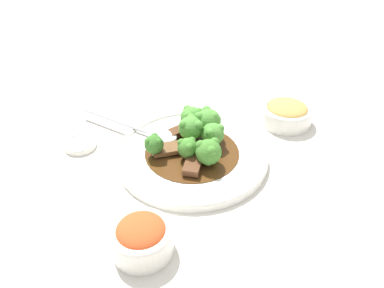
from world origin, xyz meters
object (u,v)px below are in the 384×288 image
Objects in this scene: broccoli_floret_1 at (213,134)px; sauce_dish at (80,144)px; broccoli_floret_4 at (192,117)px; beef_strip_2 at (193,164)px; main_plate at (192,154)px; beef_strip_0 at (201,151)px; side_bowl_kimchi at (142,237)px; side_bowl_appetizer at (287,113)px; broccoli_floret_0 at (191,128)px; broccoli_floret_5 at (188,147)px; broccoli_floret_2 at (209,151)px; beef_strip_3 at (172,148)px; beef_strip_1 at (176,133)px; serving_spoon at (153,133)px; broccoli_floret_6 at (206,120)px; broccoli_floret_3 at (154,144)px.

sauce_dish is (-0.23, -0.13, -0.04)m from broccoli_floret_1.
sauce_dish is (-0.17, -0.15, -0.05)m from broccoli_floret_4.
beef_strip_2 is 1.35× the size of broccoli_floret_1.
beef_strip_0 is (0.02, 0.00, 0.01)m from main_plate.
side_bowl_appetizer is (0.04, 0.44, -0.00)m from side_bowl_kimchi.
broccoli_floret_5 is (0.02, -0.04, -0.01)m from broccoli_floret_0.
broccoli_floret_2 is at bearing 93.89° from side_bowl_kimchi.
broccoli_floret_2 is 0.44× the size of side_bowl_appetizer.
beef_strip_3 reaches higher than sauce_dish.
sauce_dish is (-0.15, -0.12, -0.02)m from beef_strip_1.
beef_strip_2 is 0.27m from side_bowl_appetizer.
beef_strip_1 is at bearing 142.57° from beef_strip_2.
broccoli_floret_1 is 0.27m from sauce_dish.
side_bowl_kimchi is at bearing -65.19° from beef_strip_3.
broccoli_floret_0 is 0.08m from serving_spoon.
broccoli_floret_1 is at bearing 58.39° from main_plate.
broccoli_floret_4 reaches higher than beef_strip_2.
broccoli_floret_5 is 0.23m from sauce_dish.
beef_strip_2 is 0.13m from serving_spoon.
broccoli_floret_4 is 0.23m from sauce_dish.
main_plate is 5.29× the size of broccoli_floret_4.
broccoli_floret_4 is at bearing 136.57° from beef_strip_0.
serving_spoon is at bearing 163.74° from beef_strip_3.
sauce_dish is at bearing -161.38° from broccoli_floret_5.
side_bowl_appetizer is (0.14, 0.24, 0.00)m from beef_strip_3.
broccoli_floret_6 reaches higher than beef_strip_1.
side_bowl_kimchi reaches higher than main_plate.
main_plate is 0.04m from broccoli_floret_5.
broccoli_floret_0 is (-0.02, 0.02, 0.04)m from main_plate.
beef_strip_0 is 1.57× the size of broccoli_floret_5.
side_bowl_appetizer is (0.10, 0.22, 0.01)m from main_plate.
broccoli_floret_4 is (-0.07, 0.09, 0.03)m from beef_strip_2.
broccoli_floret_0 is at bearing 19.08° from serving_spoon.
side_bowl_kimchi is at bearing -80.26° from beef_strip_2.
broccoli_floret_6 is (0.03, 0.08, 0.03)m from beef_strip_3.
broccoli_floret_2 is at bearing -30.95° from broccoli_floret_0.
beef_strip_2 is (0.01, -0.04, 0.00)m from beef_strip_0.
beef_strip_0 is 0.82× the size of beef_strip_3.
broccoli_floret_3 is at bearing -48.17° from serving_spoon.
side_bowl_appetizer is (0.11, 0.16, -0.03)m from broccoli_floret_6.
broccoli_floret_0 is 0.23× the size of serving_spoon.
broccoli_floret_5 is (-0.02, 0.02, 0.02)m from beef_strip_2.
broccoli_floret_6 is at bearing 96.91° from broccoli_floret_5.
beef_strip_0 is 1.54× the size of broccoli_floret_3.
main_plate is 4.56× the size of sauce_dish.
main_plate is at bearing 125.91° from beef_strip_2.
broccoli_floret_1 is at bearing 49.20° from broccoli_floret_3.
broccoli_floret_5 is (-0.04, -0.01, -0.00)m from broccoli_floret_2.
serving_spoon is at bearing -131.12° from side_bowl_appetizer.
broccoli_floret_4 is at bearing 40.94° from sauce_dish.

